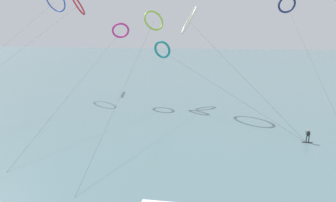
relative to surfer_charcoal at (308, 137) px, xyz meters
name	(u,v)px	position (x,y,z in m)	size (l,w,h in m)	color
sea_water	(201,65)	(-17.31, 81.06, -0.78)	(400.00, 200.00, 0.08)	slate
surfer_charcoal	(308,137)	(0.00, 0.00, 0.00)	(1.40, 0.61, 1.70)	black
kite_navy	(287,5)	(2.85, 31.86, 18.29)	(3.94, 49.14, 20.99)	navy
kite_magenta	(120,31)	(-30.45, 20.02, 12.93)	(3.98, 35.07, 15.34)	#CC288E
kite_lime	(154,21)	(-24.46, 23.33, 14.90)	(4.71, 42.36, 17.82)	#8CC62D
kite_ivory	(189,20)	(-16.70, 16.53, 14.74)	(18.60, 19.45, 18.03)	silver
kite_cobalt	(55,1)	(-46.62, 25.51, 19.24)	(5.80, 43.68, 22.56)	#2647B7
kite_crimson	(78,5)	(-45.64, 34.57, 19.01)	(4.02, 53.49, 22.40)	red
kite_teal	(162,50)	(-21.66, 17.44, 9.52)	(23.53, 18.67, 12.05)	teal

